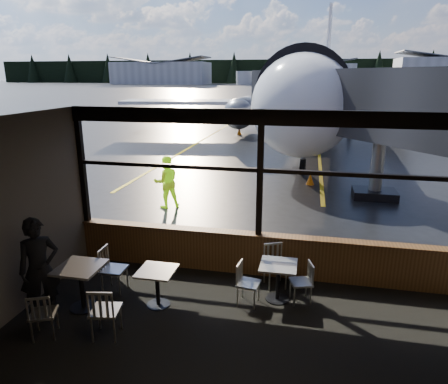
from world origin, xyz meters
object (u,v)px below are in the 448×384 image
(chair_near_w, at_px, (249,284))
(cone_nose, at_px, (310,179))
(airliner, at_px, (322,54))
(chair_left_s, at_px, (43,314))
(cafe_table_mid, at_px, (158,288))
(chair_mid_w, at_px, (114,270))
(cafe_table_left, at_px, (82,287))
(cone_wing, at_px, (239,131))
(chair_mid_s, at_px, (106,311))
(chair_near_e, at_px, (301,283))
(jet_bridge, at_px, (397,135))
(cafe_table_near, at_px, (278,282))
(ground_crew, at_px, (166,182))
(chair_near_n, at_px, (275,267))
(passenger, at_px, (40,269))

(chair_near_w, relative_size, cone_nose, 1.89)
(airliner, relative_size, chair_left_s, 43.71)
(cafe_table_mid, bearing_deg, chair_mid_w, 163.03)
(cafe_table_left, relative_size, cone_wing, 1.79)
(cafe_table_mid, relative_size, chair_near_w, 0.88)
(chair_mid_s, relative_size, cone_wing, 1.97)
(chair_near_e, xyz_separation_m, cone_nose, (0.13, 8.66, -0.18))
(airliner, bearing_deg, jet_bridge, -79.03)
(airliner, distance_m, chair_left_s, 25.51)
(chair_mid_s, bearing_deg, cafe_table_mid, 54.59)
(cafe_table_near, distance_m, chair_mid_s, 3.13)
(airliner, xyz_separation_m, chair_mid_w, (-4.08, -23.01, -5.09))
(chair_near_w, relative_size, ground_crew, 0.49)
(jet_bridge, distance_m, chair_near_e, 7.22)
(chair_near_n, height_order, chair_mid_s, chair_mid_s)
(cafe_table_left, distance_m, chair_left_s, 0.89)
(cafe_table_near, bearing_deg, cone_nose, 86.36)
(airliner, distance_m, chair_near_e, 23.22)
(chair_near_e, xyz_separation_m, cone_wing, (-4.99, 21.64, -0.17))
(chair_near_n, xyz_separation_m, chair_mid_s, (-2.54, -2.19, 0.03))
(cafe_table_near, distance_m, chair_near_e, 0.43)
(cone_wing, bearing_deg, passenger, -88.60)
(cafe_table_mid, bearing_deg, jet_bridge, 53.56)
(cafe_table_left, xyz_separation_m, chair_near_e, (3.89, 1.05, -0.02))
(jet_bridge, xyz_separation_m, cone_nose, (-2.55, 2.24, -2.11))
(airliner, xyz_separation_m, cafe_table_near, (-0.90, -22.66, -5.18))
(chair_mid_w, bearing_deg, chair_near_e, 94.51)
(chair_near_e, xyz_separation_m, chair_mid_w, (-3.60, -0.37, 0.06))
(cafe_table_near, xyz_separation_m, chair_near_w, (-0.52, -0.25, 0.04))
(cafe_table_near, xyz_separation_m, cafe_table_left, (-3.46, -1.03, 0.05))
(cafe_table_left, height_order, chair_near_w, cafe_table_left)
(airliner, height_order, cafe_table_mid, airliner)
(chair_near_e, bearing_deg, chair_near_n, 30.53)
(airliner, bearing_deg, chair_mid_w, -96.78)
(cafe_table_left, distance_m, chair_mid_s, 1.06)
(ground_crew, bearing_deg, airliner, -137.87)
(passenger, distance_m, ground_crew, 6.27)
(jet_bridge, distance_m, cone_nose, 3.99)
(airliner, distance_m, chair_mid_s, 25.13)
(airliner, xyz_separation_m, passenger, (-4.91, -24.05, -4.63))
(cone_nose, height_order, cone_wing, cone_wing)
(airliner, bearing_deg, chair_near_e, -87.94)
(chair_mid_s, height_order, chair_mid_w, chair_mid_s)
(cafe_table_mid, distance_m, cone_wing, 22.45)
(chair_near_w, height_order, cone_wing, chair_near_w)
(cafe_table_left, xyz_separation_m, chair_left_s, (-0.16, -0.88, -0.01))
(cafe_table_left, distance_m, chair_near_e, 4.03)
(chair_near_n, relative_size, ground_crew, 0.53)
(chair_left_s, xyz_separation_m, ground_crew, (-0.36, 6.80, 0.42))
(chair_near_n, relative_size, chair_mid_s, 0.95)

